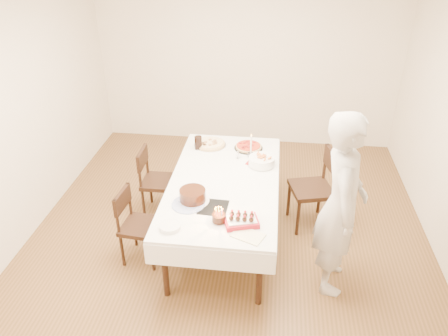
# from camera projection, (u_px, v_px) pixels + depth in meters

# --- Properties ---
(floor) EXTENTS (5.00, 5.00, 0.00)m
(floor) POSITION_uv_depth(u_px,v_px,m) (229.00, 236.00, 4.98)
(floor) COLOR #533A1C
(floor) RESTS_ON ground
(wall_back) EXTENTS (4.50, 0.04, 2.70)m
(wall_back) POSITION_uv_depth(u_px,v_px,m) (248.00, 58.00, 6.45)
(wall_back) COLOR beige
(wall_back) RESTS_ON floor
(wall_left) EXTENTS (0.04, 5.00, 2.70)m
(wall_left) POSITION_uv_depth(u_px,v_px,m) (15.00, 118.00, 4.54)
(wall_left) COLOR beige
(wall_left) RESTS_ON floor
(dining_table) EXTENTS (1.88, 2.41, 0.75)m
(dining_table) POSITION_uv_depth(u_px,v_px,m) (224.00, 210.00, 4.80)
(dining_table) COLOR silver
(dining_table) RESTS_ON floor
(chair_right_savory) EXTENTS (0.60, 0.60, 0.96)m
(chair_right_savory) POSITION_uv_depth(u_px,v_px,m) (311.00, 189.00, 4.96)
(chair_right_savory) COLOR black
(chair_right_savory) RESTS_ON floor
(chair_left_savory) EXTENTS (0.44, 0.44, 0.85)m
(chair_left_savory) POSITION_uv_depth(u_px,v_px,m) (159.00, 182.00, 5.20)
(chair_left_savory) COLOR black
(chair_left_savory) RESTS_ON floor
(chair_left_dessert) EXTENTS (0.46, 0.46, 0.82)m
(chair_left_dessert) POSITION_uv_depth(u_px,v_px,m) (141.00, 226.00, 4.48)
(chair_left_dessert) COLOR black
(chair_left_dessert) RESTS_ON floor
(person) EXTENTS (0.48, 0.69, 1.82)m
(person) POSITION_uv_depth(u_px,v_px,m) (341.00, 205.00, 3.94)
(person) COLOR beige
(person) RESTS_ON floor
(pizza_white) EXTENTS (0.48, 0.48, 0.04)m
(pizza_white) POSITION_uv_depth(u_px,v_px,m) (210.00, 144.00, 5.30)
(pizza_white) COLOR beige
(pizza_white) RESTS_ON dining_table
(pizza_pepperoni) EXTENTS (0.38, 0.38, 0.04)m
(pizza_pepperoni) POSITION_uv_depth(u_px,v_px,m) (248.00, 147.00, 5.23)
(pizza_pepperoni) COLOR red
(pizza_pepperoni) RESTS_ON dining_table
(red_placemat) EXTENTS (0.29, 0.29, 0.01)m
(red_placemat) POSITION_uv_depth(u_px,v_px,m) (258.00, 162.00, 4.95)
(red_placemat) COLOR #B21E1E
(red_placemat) RESTS_ON dining_table
(pasta_bowl) EXTENTS (0.36, 0.36, 0.09)m
(pasta_bowl) POSITION_uv_depth(u_px,v_px,m) (262.00, 161.00, 4.86)
(pasta_bowl) COLOR white
(pasta_bowl) RESTS_ON dining_table
(taper_candle) EXTENTS (0.07, 0.07, 0.30)m
(taper_candle) POSITION_uv_depth(u_px,v_px,m) (251.00, 146.00, 4.98)
(taper_candle) COLOR white
(taper_candle) RESTS_ON dining_table
(shaker_pair) EXTENTS (0.09, 0.09, 0.08)m
(shaker_pair) POSITION_uv_depth(u_px,v_px,m) (238.00, 156.00, 5.01)
(shaker_pair) COLOR white
(shaker_pair) RESTS_ON dining_table
(cola_glass) EXTENTS (0.11, 0.11, 0.16)m
(cola_glass) POSITION_uv_depth(u_px,v_px,m) (198.00, 143.00, 5.19)
(cola_glass) COLOR black
(cola_glass) RESTS_ON dining_table
(layer_cake) EXTENTS (0.42, 0.42, 0.13)m
(layer_cake) POSITION_uv_depth(u_px,v_px,m) (193.00, 196.00, 4.25)
(layer_cake) COLOR #35190D
(layer_cake) RESTS_ON dining_table
(cake_board) EXTENTS (0.29, 0.29, 0.01)m
(cake_board) POSITION_uv_depth(u_px,v_px,m) (213.00, 207.00, 4.19)
(cake_board) COLOR black
(cake_board) RESTS_ON dining_table
(birthday_cake) EXTENTS (0.15, 0.15, 0.14)m
(birthday_cake) POSITION_uv_depth(u_px,v_px,m) (219.00, 215.00, 3.95)
(birthday_cake) COLOR #3C1B10
(birthday_cake) RESTS_ON dining_table
(strawberry_box) EXTENTS (0.34, 0.28, 0.07)m
(strawberry_box) POSITION_uv_depth(u_px,v_px,m) (241.00, 221.00, 3.94)
(strawberry_box) COLOR maroon
(strawberry_box) RESTS_ON dining_table
(box_lid) EXTENTS (0.32, 0.28, 0.02)m
(box_lid) POSITION_uv_depth(u_px,v_px,m) (248.00, 236.00, 3.82)
(box_lid) COLOR beige
(box_lid) RESTS_ON dining_table
(plate_stack) EXTENTS (0.20, 0.20, 0.04)m
(plate_stack) POSITION_uv_depth(u_px,v_px,m) (170.00, 226.00, 3.90)
(plate_stack) COLOR white
(plate_stack) RESTS_ON dining_table
(china_plate) EXTENTS (0.39, 0.39, 0.01)m
(china_plate) POSITION_uv_depth(u_px,v_px,m) (188.00, 204.00, 4.22)
(china_plate) COLOR white
(china_plate) RESTS_ON dining_table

